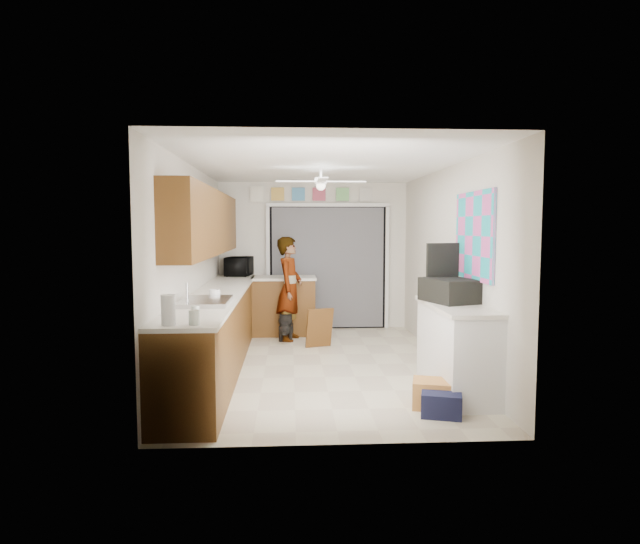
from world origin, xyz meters
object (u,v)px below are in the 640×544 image
object	(u,v)px
cardboard_box	(435,394)
dog	(286,324)
paper_towel_roll	(168,310)
man	(290,289)
suitcase	(450,290)
navy_crate	(441,404)
microwave	(239,266)
cup	(214,294)

from	to	relation	value
cardboard_box	dog	size ratio (longest dim) A/B	0.70
paper_towel_roll	dog	size ratio (longest dim) A/B	0.42
man	suitcase	bearing A→B (deg)	-131.81
navy_crate	microwave	bearing A→B (deg)	118.45
navy_crate	dog	distance (m)	3.74
navy_crate	man	bearing A→B (deg)	112.25
microwave	cardboard_box	distance (m)	4.61
suitcase	cardboard_box	world-z (taller)	suitcase
man	cup	bearing A→B (deg)	172.99
navy_crate	man	world-z (taller)	man
cardboard_box	navy_crate	bearing A→B (deg)	-90.00
paper_towel_roll	navy_crate	size ratio (longest dim) A/B	0.70
cardboard_box	dog	bearing A→B (deg)	114.44
paper_towel_roll	dog	distance (m)	4.00
suitcase	man	bearing A→B (deg)	105.10
microwave	paper_towel_roll	size ratio (longest dim) A/B	2.21
cardboard_box	man	size ratio (longest dim) A/B	0.27
cup	man	size ratio (longest dim) A/B	0.08
microwave	dog	bearing A→B (deg)	-124.27
cup	man	distance (m)	2.32
microwave	cardboard_box	xyz separation A→B (m)	(2.24, -3.92, -0.96)
microwave	paper_towel_roll	distance (m)	4.50
paper_towel_roll	man	size ratio (longest dim) A/B	0.16
cup	paper_towel_roll	world-z (taller)	paper_towel_roll
man	dog	distance (m)	0.56
microwave	cup	distance (m)	2.86
microwave	man	size ratio (longest dim) A/B	0.35
paper_towel_roll	suitcase	size ratio (longest dim) A/B	0.43
cardboard_box	microwave	bearing A→B (deg)	119.78
microwave	cup	bearing A→B (deg)	-172.56
microwave	cup	xyz separation A→B (m)	(-0.01, -2.86, -0.10)
microwave	dog	world-z (taller)	microwave
cup	cardboard_box	distance (m)	2.63
cup	cardboard_box	world-z (taller)	cup
dog	paper_towel_roll	bearing A→B (deg)	-100.77
paper_towel_roll	suitcase	xyz separation A→B (m)	(2.72, 1.22, -0.00)
navy_crate	dog	xyz separation A→B (m)	(-1.46, 3.44, 0.13)
dog	cup	bearing A→B (deg)	-107.08
microwave	navy_crate	bearing A→B (deg)	-143.90
paper_towel_roll	suitcase	world-z (taller)	paper_towel_roll
cardboard_box	dog	distance (m)	3.53
cup	suitcase	distance (m)	2.61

